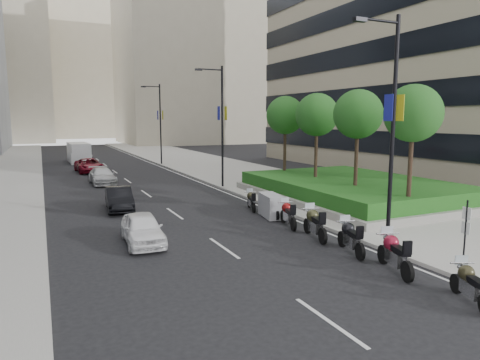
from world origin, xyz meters
TOP-DOWN VIEW (x-y plane):
  - ground at (0.00, 0.00)m, footprint 160.00×160.00m
  - sidewalk_right at (9.00, 30.00)m, footprint 10.00×100.00m
  - lane_edge at (3.70, 30.00)m, footprint 0.12×100.00m
  - lane_centre at (-1.50, 30.00)m, footprint 0.12×100.00m
  - building_cream_right at (22.00, 80.00)m, footprint 28.00×24.00m
  - building_cream_centre at (2.00, 120.00)m, footprint 30.00×24.00m
  - planter at (10.00, 10.00)m, footprint 10.00×14.00m
  - hedge at (10.00, 10.00)m, footprint 9.40×13.40m
  - tree_0 at (8.50, 4.00)m, footprint 2.80×2.80m
  - tree_1 at (8.50, 8.00)m, footprint 2.80×2.80m
  - tree_2 at (8.50, 12.00)m, footprint 2.80×2.80m
  - tree_3 at (8.50, 16.00)m, footprint 2.80×2.80m
  - lamp_post_0 at (4.14, 1.00)m, footprint 2.34×0.45m
  - lamp_post_1 at (4.14, 18.00)m, footprint 2.34×0.45m
  - lamp_post_2 at (4.14, 36.00)m, footprint 2.34×0.45m
  - parking_sign at (4.80, -2.00)m, footprint 0.06×0.32m
  - motorcycle_0 at (2.77, -3.77)m, footprint 1.02×1.96m
  - motorcycle_1 at (2.70, -0.97)m, footprint 1.05×2.37m
  - motorcycle_2 at (2.72, 1.33)m, footprint 0.92×2.30m
  - motorcycle_3 at (2.65, 3.64)m, footprint 0.90×2.45m
  - motorcycle_4 at (2.69, 5.91)m, footprint 0.84×2.23m
  - motorcycle_5 at (2.91, 8.00)m, footprint 1.15×2.13m
  - motorcycle_6 at (2.77, 10.07)m, footprint 0.79×1.96m
  - car_a at (-4.34, 5.99)m, footprint 1.74×3.87m
  - car_b at (-4.10, 13.25)m, footprint 1.69×4.05m
  - car_c at (-3.67, 24.00)m, footprint 1.90×4.47m
  - car_d at (-3.83, 32.41)m, footprint 2.58×5.02m
  - delivery_van at (-3.92, 42.88)m, footprint 2.36×5.66m

SIDE VIEW (x-z plane):
  - ground at x=0.00m, z-range 0.00..0.00m
  - lane_edge at x=3.70m, z-range 0.00..0.01m
  - lane_centre at x=-1.50m, z-range 0.00..0.01m
  - sidewalk_right at x=9.00m, z-range 0.00..0.15m
  - planter at x=10.00m, z-range 0.15..0.55m
  - motorcycle_6 at x=2.77m, z-range 0.03..1.03m
  - motorcycle_0 at x=2.77m, z-range 0.04..1.08m
  - motorcycle_4 at x=2.69m, z-range 0.04..1.17m
  - motorcycle_5 at x=2.91m, z-range 0.00..1.22m
  - motorcycle_2 at x=2.72m, z-range 0.04..1.21m
  - car_c at x=-3.67m, z-range 0.00..1.28m
  - car_a at x=-4.34m, z-range 0.00..1.29m
  - car_b at x=-4.10m, z-range 0.00..1.30m
  - motorcycle_1 at x=2.70m, z-range 0.04..1.27m
  - motorcycle_3 at x=2.65m, z-range 0.04..1.28m
  - car_d at x=-3.83m, z-range 0.00..1.36m
  - hedge at x=10.00m, z-range 0.55..1.35m
  - delivery_van at x=-3.92m, z-range -0.08..2.26m
  - parking_sign at x=4.80m, z-range 0.21..2.71m
  - lamp_post_0 at x=4.14m, z-range 0.57..9.57m
  - lamp_post_1 at x=4.14m, z-range 0.57..9.57m
  - lamp_post_2 at x=4.14m, z-range 0.57..9.57m
  - tree_0 at x=8.50m, z-range 2.27..8.57m
  - tree_1 at x=8.50m, z-range 2.27..8.57m
  - tree_2 at x=8.50m, z-range 2.27..8.57m
  - tree_3 at x=8.50m, z-range 2.27..8.57m
  - building_cream_right at x=22.00m, z-range 0.00..36.00m
  - building_cream_centre at x=2.00m, z-range 0.00..38.00m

